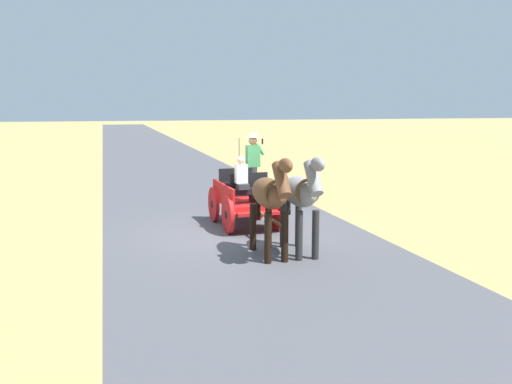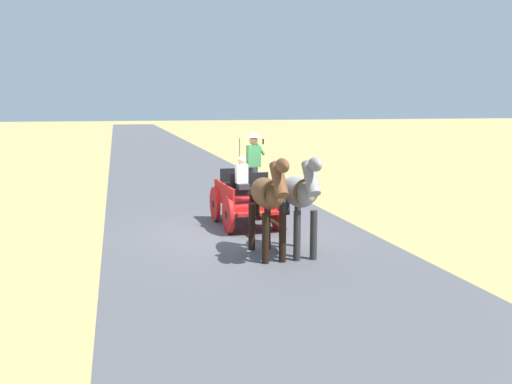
% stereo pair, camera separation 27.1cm
% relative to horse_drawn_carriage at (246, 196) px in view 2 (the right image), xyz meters
% --- Properties ---
extents(ground_plane, '(200.00, 200.00, 0.00)m').
position_rel_horse_drawn_carriage_xyz_m(ground_plane, '(0.41, 0.63, -0.82)').
color(ground_plane, tan).
extents(road_surface, '(6.56, 160.00, 0.01)m').
position_rel_horse_drawn_carriage_xyz_m(road_surface, '(0.41, 0.63, -0.81)').
color(road_surface, '#4C4C51').
rests_on(road_surface, ground).
extents(horse_drawn_carriage, '(1.49, 4.51, 2.50)m').
position_rel_horse_drawn_carriage_xyz_m(horse_drawn_carriage, '(0.00, 0.00, 0.00)').
color(horse_drawn_carriage, red).
rests_on(horse_drawn_carriage, ground).
extents(horse_near_side, '(0.59, 2.13, 2.21)m').
position_rel_horse_drawn_carriage_xyz_m(horse_near_side, '(-0.46, 3.01, 0.51)').
color(horse_near_side, gray).
rests_on(horse_near_side, ground).
extents(horse_off_side, '(0.58, 2.13, 2.21)m').
position_rel_horse_drawn_carriage_xyz_m(horse_off_side, '(0.24, 3.04, 0.51)').
color(horse_off_side, brown).
rests_on(horse_off_side, ground).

